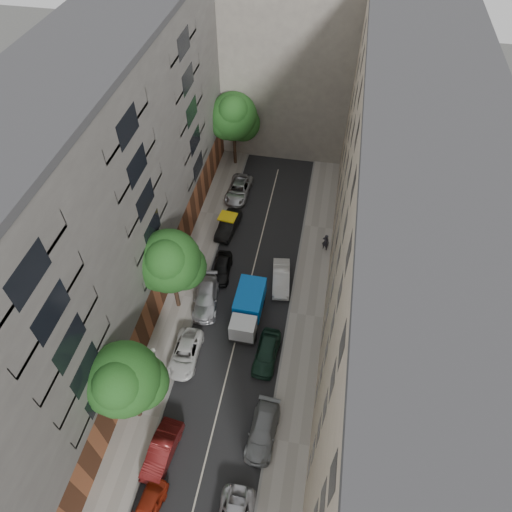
% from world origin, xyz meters
% --- Properties ---
extents(ground, '(120.00, 120.00, 0.00)m').
position_xyz_m(ground, '(0.00, 0.00, 0.00)').
color(ground, '#4C4C49').
rests_on(ground, ground).
extents(road_surface, '(8.00, 44.00, 0.02)m').
position_xyz_m(road_surface, '(0.00, 0.00, 0.01)').
color(road_surface, black).
rests_on(road_surface, ground).
extents(sidewalk_left, '(3.00, 44.00, 0.15)m').
position_xyz_m(sidewalk_left, '(-5.50, 0.00, 0.07)').
color(sidewalk_left, gray).
rests_on(sidewalk_left, ground).
extents(sidewalk_right, '(3.00, 44.00, 0.15)m').
position_xyz_m(sidewalk_right, '(5.50, 0.00, 0.07)').
color(sidewalk_right, gray).
rests_on(sidewalk_right, ground).
extents(building_left, '(8.00, 44.00, 20.00)m').
position_xyz_m(building_left, '(-11.00, 0.00, 10.00)').
color(building_left, '#514F4B').
rests_on(building_left, ground).
extents(building_right, '(8.00, 44.00, 20.00)m').
position_xyz_m(building_right, '(11.00, 0.00, 10.00)').
color(building_right, '#BDAA93').
rests_on(building_right, ground).
extents(building_endcap, '(18.00, 12.00, 18.00)m').
position_xyz_m(building_endcap, '(0.00, 28.00, 9.00)').
color(building_endcap, gray).
rests_on(building_endcap, ground).
extents(tarp_truck, '(2.29, 5.55, 2.56)m').
position_xyz_m(tarp_truck, '(0.60, -1.12, 1.41)').
color(tarp_truck, black).
rests_on(tarp_truck, ground).
extents(car_left_0, '(2.03, 3.93, 1.28)m').
position_xyz_m(car_left_0, '(-2.80, -17.00, 0.64)').
color(car_left_0, maroon).
rests_on(car_left_0, ground).
extents(car_left_1, '(1.98, 4.53, 1.45)m').
position_xyz_m(car_left_1, '(-3.00, -13.40, 0.72)').
color(car_left_1, '#4F100F').
rests_on(car_left_1, ground).
extents(car_left_2, '(2.24, 4.67, 1.28)m').
position_xyz_m(car_left_2, '(-3.60, -5.80, 0.64)').
color(car_left_2, silver).
rests_on(car_left_2, ground).
extents(car_left_3, '(2.84, 5.32, 1.47)m').
position_xyz_m(car_left_3, '(-3.36, -0.20, 0.73)').
color(car_left_3, silver).
rests_on(car_left_3, ground).
extents(car_left_4, '(1.89, 4.10, 1.36)m').
position_xyz_m(car_left_4, '(-2.80, 3.40, 0.68)').
color(car_left_4, black).
rests_on(car_left_4, ground).
extents(car_left_5, '(2.05, 4.58, 1.46)m').
position_xyz_m(car_left_5, '(-3.48, 9.00, 0.73)').
color(car_left_5, black).
rests_on(car_left_5, ground).
extents(car_left_6, '(2.49, 5.14, 1.41)m').
position_xyz_m(car_left_6, '(-3.60, 14.60, 0.71)').
color(car_left_6, '#B3B3B7').
rests_on(car_left_6, ground).
extents(car_right_1, '(2.15, 4.78, 1.36)m').
position_xyz_m(car_right_1, '(3.60, -10.80, 0.68)').
color(car_right_1, gray).
rests_on(car_right_1, ground).
extents(car_right_2, '(2.00, 4.47, 1.49)m').
position_xyz_m(car_right_2, '(2.80, -4.60, 0.75)').
color(car_right_2, black).
rests_on(car_right_2, ground).
extents(car_right_3, '(2.09, 4.53, 1.44)m').
position_xyz_m(car_right_3, '(2.80, 3.20, 0.72)').
color(car_right_3, silver).
rests_on(car_right_3, ground).
extents(tree_near, '(5.25, 4.97, 8.25)m').
position_xyz_m(tree_near, '(-5.49, -11.13, 5.62)').
color(tree_near, '#382619').
rests_on(tree_near, sidewalk_left).
extents(tree_mid, '(5.39, 5.13, 8.63)m').
position_xyz_m(tree_mid, '(-5.59, -1.11, 5.88)').
color(tree_mid, '#382619').
rests_on(tree_mid, sidewalk_left).
extents(tree_far, '(5.45, 5.20, 8.90)m').
position_xyz_m(tree_far, '(-5.07, 19.89, 6.09)').
color(tree_far, '#382619').
rests_on(tree_far, sidewalk_left).
extents(lamp_post, '(0.36, 0.36, 6.33)m').
position_xyz_m(lamp_post, '(-4.20, -8.99, 4.05)').
color(lamp_post, '#1C623A').
rests_on(lamp_post, sidewalk_left).
extents(pedestrian, '(0.81, 0.69, 1.90)m').
position_xyz_m(pedestrian, '(6.40, 8.08, 1.10)').
color(pedestrian, black).
rests_on(pedestrian, sidewalk_right).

